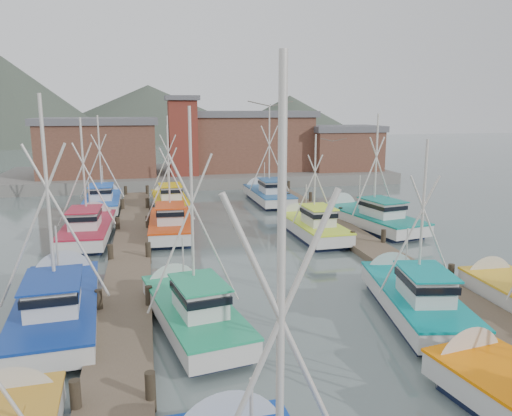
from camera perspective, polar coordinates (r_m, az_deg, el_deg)
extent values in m
plane|color=#4C5B59|center=(24.30, 2.37, -8.95)|extent=(260.00, 260.00, 0.00)
cube|color=brown|center=(27.34, -14.27, -6.52)|extent=(2.20, 46.00, 0.40)
cylinder|color=black|center=(15.45, -19.86, -20.47)|extent=(0.30, 0.30, 1.50)
cylinder|color=black|center=(21.69, -17.48, -10.78)|extent=(0.30, 0.30, 1.50)
cylinder|color=black|center=(28.29, -16.26, -5.50)|extent=(0.30, 0.30, 1.50)
cylinder|color=black|center=(35.04, -15.52, -2.23)|extent=(0.30, 0.30, 1.50)
cylinder|color=black|center=(41.87, -15.02, -0.02)|extent=(0.30, 0.30, 1.50)
cylinder|color=black|center=(48.76, -14.66, 1.56)|extent=(0.30, 0.30, 1.50)
cylinder|color=black|center=(15.29, -11.93, -20.35)|extent=(0.30, 0.30, 1.50)
cylinder|color=black|center=(21.58, -12.10, -10.61)|extent=(0.30, 0.30, 1.50)
cylinder|color=black|center=(28.20, -12.19, -5.34)|extent=(0.30, 0.30, 1.50)
cylinder|color=black|center=(34.97, -12.24, -2.10)|extent=(0.30, 0.30, 1.50)
cylinder|color=black|center=(41.82, -12.28, 0.09)|extent=(0.30, 0.30, 1.50)
cylinder|color=black|center=(48.71, -12.31, 1.66)|extent=(0.30, 0.30, 1.50)
cube|color=brown|center=(30.16, 13.44, -4.80)|extent=(2.20, 46.00, 0.40)
cylinder|color=black|center=(24.59, 17.40, -8.12)|extent=(0.30, 0.30, 1.50)
cylinder|color=black|center=(30.57, 10.96, -3.99)|extent=(0.30, 0.30, 1.50)
cylinder|color=black|center=(36.91, 6.72, -1.21)|extent=(0.30, 0.30, 1.50)
cylinder|color=black|center=(43.45, 3.74, 0.75)|extent=(0.30, 0.30, 1.50)
cylinder|color=black|center=(50.11, 1.55, 2.19)|extent=(0.30, 0.30, 1.50)
cylinder|color=black|center=(25.61, 21.34, -7.60)|extent=(0.30, 0.30, 1.50)
cylinder|color=black|center=(31.39, 14.33, -3.73)|extent=(0.30, 0.30, 1.50)
cylinder|color=black|center=(37.59, 9.60, -1.06)|extent=(0.30, 0.30, 1.50)
cylinder|color=black|center=(44.03, 6.24, 0.85)|extent=(0.30, 0.30, 1.50)
cylinder|color=black|center=(50.62, 3.75, 2.26)|extent=(0.30, 0.30, 1.50)
cube|color=slate|center=(59.85, -6.58, 3.76)|extent=(44.00, 16.00, 1.20)
cube|color=brown|center=(57.46, -17.50, 6.36)|extent=(12.00, 8.00, 5.50)
cube|color=#55555A|center=(57.30, -17.68, 9.45)|extent=(12.72, 8.48, 0.70)
cube|color=brown|center=(60.36, -0.94, 7.43)|extent=(14.00, 9.00, 6.20)
cube|color=#55555A|center=(60.22, -0.95, 10.71)|extent=(14.84, 9.54, 0.70)
cube|color=brown|center=(60.71, 9.93, 6.48)|extent=(8.00, 6.00, 4.50)
cube|color=#55555A|center=(60.55, 10.02, 8.93)|extent=(8.48, 6.36, 0.70)
cube|color=maroon|center=(55.27, -8.35, 7.89)|extent=(3.00, 3.00, 8.00)
cube|color=#55555A|center=(55.19, -8.48, 12.29)|extent=(3.60, 3.60, 0.50)
cone|color=#3F483C|center=(141.50, -26.39, 6.77)|extent=(110.00, 110.00, 42.00)
cone|color=#3F483C|center=(152.28, -12.03, 7.93)|extent=(140.00, 140.00, 30.00)
cone|color=#3F483C|center=(148.03, 3.83, 8.06)|extent=(90.00, 90.00, 24.00)
cylinder|color=beige|center=(7.46, 2.81, -14.81)|extent=(0.13, 0.13, 8.08)
cylinder|color=beige|center=(7.80, -1.52, -21.55)|extent=(2.88, 0.20, 6.31)
cylinder|color=beige|center=(8.09, 6.83, -20.33)|extent=(2.88, 0.20, 6.31)
cone|color=silver|center=(17.91, 21.86, -15.62)|extent=(2.72, 1.49, 2.58)
cone|color=silver|center=(16.25, -25.52, -18.84)|extent=(2.42, 1.23, 2.37)
cube|color=black|center=(19.97, -7.10, -13.54)|extent=(3.38, 6.97, 0.70)
cube|color=silver|center=(19.71, -7.15, -11.83)|extent=(3.84, 7.92, 0.80)
cube|color=#1C9866|center=(19.56, -7.18, -10.80)|extent=(3.92, 8.01, 0.10)
cone|color=silver|center=(23.19, -9.74, -8.68)|extent=(2.54, 1.52, 2.37)
cube|color=silver|center=(18.53, -6.44, -10.17)|extent=(1.93, 2.52, 1.10)
cube|color=black|center=(18.45, -6.46, -9.51)|extent=(2.07, 2.76, 0.28)
cube|color=#1C9866|center=(18.33, -6.48, -8.45)|extent=(2.19, 2.93, 0.07)
cylinder|color=beige|center=(18.34, -7.34, -0.14)|extent=(0.12, 0.12, 7.40)
cylinder|color=beige|center=(18.41, -8.72, -2.91)|extent=(2.60, 0.57, 5.78)
cylinder|color=beige|center=(18.67, -5.83, -2.64)|extent=(2.60, 0.57, 5.78)
cylinder|color=beige|center=(20.39, -8.32, -6.26)|extent=(0.07, 0.07, 2.12)
cube|color=black|center=(22.05, 17.66, -11.54)|extent=(3.40, 7.12, 0.70)
cube|color=silver|center=(21.81, 17.76, -9.97)|extent=(3.86, 8.10, 0.80)
cube|color=#028889|center=(21.68, 17.82, -9.03)|extent=(3.95, 8.19, 0.10)
cone|color=silver|center=(25.32, 14.79, -7.16)|extent=(2.59, 1.51, 2.43)
cube|color=silver|center=(20.67, 18.79, -8.42)|extent=(1.96, 2.57, 1.10)
cube|color=black|center=(20.59, 18.83, -7.82)|extent=(2.10, 2.82, 0.28)
cube|color=#028889|center=(20.48, 18.90, -6.87)|extent=(2.22, 2.99, 0.07)
cylinder|color=beige|center=(20.69, 18.48, -1.08)|extent=(0.13, 0.13, 6.17)
cylinder|color=beige|center=(20.68, 17.07, -3.06)|extent=(2.19, 0.47, 4.82)
cylinder|color=beige|center=(21.03, 19.63, -2.99)|extent=(2.19, 0.47, 4.82)
cylinder|color=beige|center=(22.55, 16.82, -4.91)|extent=(0.07, 0.07, 2.17)
cube|color=black|center=(21.75, -21.61, -12.14)|extent=(3.20, 8.09, 0.70)
cube|color=silver|center=(21.51, -21.74, -10.55)|extent=(3.64, 9.20, 0.80)
cube|color=navy|center=(21.37, -21.81, -9.60)|extent=(3.74, 9.29, 0.10)
cone|color=silver|center=(25.78, -20.93, -7.22)|extent=(2.88, 1.32, 2.80)
cube|color=silver|center=(20.17, -22.18, -9.15)|extent=(2.02, 2.83, 1.10)
cube|color=black|center=(20.10, -22.22, -8.54)|extent=(2.16, 3.11, 0.28)
cube|color=navy|center=(19.98, -22.30, -7.57)|extent=(2.29, 3.30, 0.07)
cylinder|color=beige|center=(20.18, -22.67, 0.77)|extent=(0.15, 0.15, 7.86)
cylinder|color=beige|center=(20.43, -24.20, -1.87)|extent=(2.81, 0.33, 6.14)
cylinder|color=beige|center=(20.30, -20.74, -1.69)|extent=(2.81, 0.33, 6.14)
cylinder|color=beige|center=(22.53, -21.71, -5.26)|extent=(0.08, 0.08, 2.70)
cone|color=silver|center=(26.21, 24.39, -7.18)|extent=(2.42, 1.18, 2.39)
cube|color=black|center=(34.25, -9.70, -2.97)|extent=(2.63, 7.29, 0.70)
cube|color=silver|center=(34.10, -9.73, -1.91)|extent=(2.98, 8.28, 0.80)
cube|color=red|center=(34.02, -9.75, -1.29)|extent=(3.07, 8.36, 0.10)
cone|color=silver|center=(38.12, -9.77, -0.74)|extent=(2.60, 1.20, 2.56)
cube|color=silver|center=(32.94, -9.78, -0.69)|extent=(1.75, 2.52, 1.10)
cube|color=black|center=(32.89, -9.79, -0.30)|extent=(1.86, 2.77, 0.28)
cube|color=red|center=(32.82, -9.81, 0.32)|extent=(1.98, 2.93, 0.07)
cylinder|color=beige|center=(33.32, -9.93, 3.92)|extent=(0.12, 0.12, 6.23)
cylinder|color=beige|center=(33.42, -10.79, 2.64)|extent=(2.23, 0.17, 4.87)
cylinder|color=beige|center=(33.42, -8.99, 2.71)|extent=(2.23, 0.17, 4.87)
cylinder|color=beige|center=(35.22, -9.84, 1.17)|extent=(0.07, 0.07, 2.28)
cube|color=black|center=(33.31, 6.49, -3.29)|extent=(2.48, 6.81, 0.70)
cube|color=silver|center=(33.15, 6.51, -2.20)|extent=(2.82, 7.74, 0.80)
cube|color=#CDF32B|center=(33.06, 6.53, -1.56)|extent=(2.90, 7.82, 0.10)
cone|color=silver|center=(36.67, 4.36, -1.08)|extent=(2.43, 1.20, 2.39)
cube|color=silver|center=(32.11, 7.14, -0.92)|extent=(1.64, 2.36, 1.10)
cube|color=black|center=(32.06, 7.15, -0.52)|extent=(1.75, 2.59, 0.28)
cube|color=#CDF32B|center=(31.99, 7.17, 0.11)|extent=(1.86, 2.75, 0.07)
cylinder|color=beige|center=(32.41, 6.74, 3.34)|extent=(0.11, 0.11, 5.70)
cylinder|color=beige|center=(32.33, 5.91, 2.13)|extent=(2.05, 0.17, 4.46)
cylinder|color=beige|center=(32.69, 7.51, 2.20)|extent=(2.05, 0.17, 4.46)
cylinder|color=beige|center=(34.08, 5.74, 0.94)|extent=(0.06, 0.06, 2.13)
cube|color=black|center=(34.28, -18.58, -3.40)|extent=(2.59, 7.51, 0.70)
cube|color=silver|center=(34.12, -18.65, -2.34)|extent=(2.95, 8.54, 0.80)
cube|color=maroon|center=(34.04, -18.69, -1.72)|extent=(3.03, 8.63, 0.10)
cone|color=silver|center=(38.26, -17.82, -1.08)|extent=(2.67, 1.16, 2.65)
cube|color=silver|center=(32.94, -18.98, -1.15)|extent=(1.77, 2.58, 1.10)
cube|color=black|center=(32.89, -19.01, -0.76)|extent=(1.88, 2.84, 0.28)
cube|color=maroon|center=(32.82, -19.05, -0.14)|extent=(2.00, 3.01, 0.07)
cylinder|color=beige|center=(33.30, -19.10, 3.92)|extent=(0.13, 0.13, 6.76)
cylinder|color=beige|center=(33.50, -20.00, 2.53)|extent=(2.42, 0.15, 5.29)
cylinder|color=beige|center=(33.33, -18.02, 2.61)|extent=(2.42, 0.15, 5.29)
cylinder|color=beige|center=(35.28, -18.50, 0.76)|extent=(0.08, 0.08, 2.54)
cube|color=black|center=(36.60, 13.06, -2.18)|extent=(4.13, 8.27, 0.70)
cube|color=silver|center=(36.46, 13.10, -1.19)|extent=(4.70, 9.40, 0.80)
cube|color=#09766B|center=(36.38, 13.13, -0.60)|extent=(4.80, 9.50, 0.10)
cone|color=silver|center=(40.08, 9.26, -0.13)|extent=(3.00, 1.65, 2.84)
cube|color=silver|center=(35.43, 14.21, -0.03)|extent=(2.34, 3.01, 1.10)
cube|color=black|center=(35.38, 14.23, 0.34)|extent=(2.51, 3.30, 0.28)
cube|color=#09766B|center=(35.32, 14.26, 0.91)|extent=(2.66, 3.50, 0.07)
cylinder|color=beige|center=(35.69, 13.56, 4.86)|extent=(0.16, 0.16, 6.97)
cylinder|color=beige|center=(35.43, 12.72, 3.51)|extent=(2.47, 0.60, 5.45)
cylinder|color=beige|center=(36.15, 14.26, 3.60)|extent=(2.47, 0.60, 5.45)
cylinder|color=beige|center=(37.43, 11.74, 1.69)|extent=(0.09, 0.09, 2.63)
cube|color=black|center=(42.85, -9.79, -0.09)|extent=(2.55, 7.14, 0.70)
cube|color=silver|center=(42.73, -9.82, 0.76)|extent=(2.89, 8.12, 0.80)
cube|color=#D5AB05|center=(42.66, -9.83, 1.27)|extent=(2.97, 8.20, 0.10)
cone|color=silver|center=(46.70, -10.21, 1.46)|extent=(2.55, 1.19, 2.51)
cube|color=silver|center=(41.62, -9.75, 1.81)|extent=(1.70, 2.46, 1.10)
cube|color=black|center=(41.58, -9.77, 2.13)|extent=(1.82, 2.71, 0.28)
cube|color=#D5AB05|center=(41.53, -9.78, 2.62)|extent=(1.93, 2.87, 0.07)
cylinder|color=beige|center=(42.05, -9.97, 5.77)|extent=(0.12, 0.12, 6.73)
cylinder|color=beige|center=(42.10, -10.63, 4.67)|extent=(2.40, 0.17, 5.26)
cylinder|color=beige|center=(42.17, -9.24, 4.73)|extent=(2.40, 0.17, 5.26)
cylinder|color=beige|center=(43.90, -10.04, 3.15)|extent=(0.07, 0.07, 2.24)
cube|color=black|center=(45.30, 1.44, 0.69)|extent=(2.60, 7.57, 0.70)
cube|color=silver|center=(45.18, 1.45, 1.50)|extent=(2.95, 8.60, 0.80)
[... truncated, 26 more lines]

